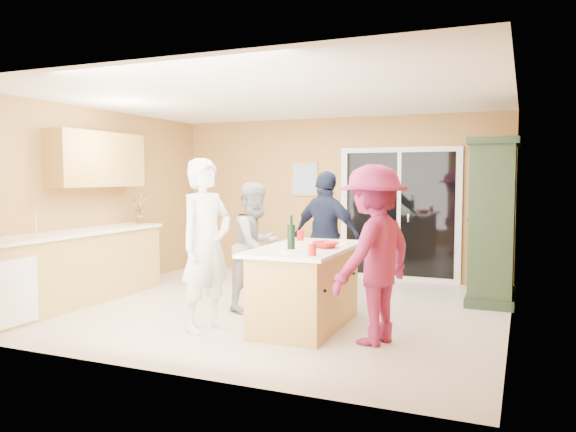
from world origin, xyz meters
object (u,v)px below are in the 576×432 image
at_px(green_hutch, 493,223).
at_px(woman_grey, 256,246).
at_px(woman_magenta, 374,254).
at_px(woman_navy, 327,237).
at_px(woman_white, 206,245).
at_px(kitchen_island, 306,289).

relative_size(green_hutch, woman_grey, 1.35).
distance_m(green_hutch, woman_grey, 3.10).
height_order(green_hutch, woman_magenta, green_hutch).
relative_size(woman_grey, woman_navy, 0.92).
bearing_deg(woman_white, woman_magenta, -65.63).
distance_m(kitchen_island, green_hutch, 2.84).
distance_m(green_hutch, woman_navy, 2.18).
height_order(woman_white, woman_navy, woman_white).
relative_size(kitchen_island, green_hutch, 0.80).
xyz_separation_m(kitchen_island, woman_grey, (-0.87, 0.55, 0.37)).
distance_m(woman_white, woman_grey, 1.09).
height_order(kitchen_island, woman_white, woman_white).
relative_size(woman_white, woman_grey, 1.17).
xyz_separation_m(kitchen_island, green_hutch, (1.80, 2.11, 0.62)).
distance_m(green_hutch, woman_magenta, 2.59).
bearing_deg(woman_grey, woman_navy, -33.57).
bearing_deg(kitchen_island, green_hutch, 48.56).
relative_size(green_hutch, woman_magenta, 1.21).
bearing_deg(green_hutch, woman_magenta, -112.15).
bearing_deg(green_hutch, woman_navy, -155.90).
bearing_deg(woman_magenta, woman_navy, -126.71).
bearing_deg(woman_grey, green_hutch, -47.60).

